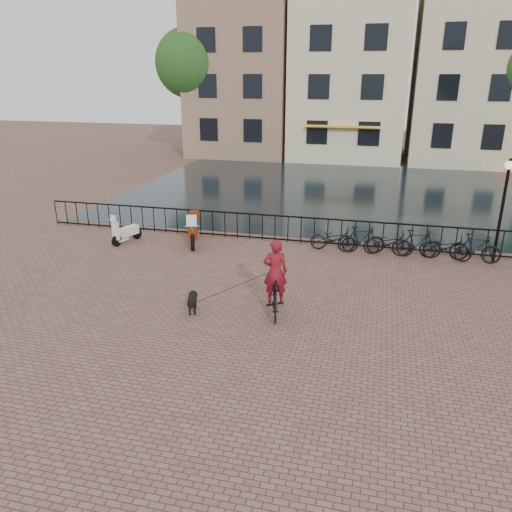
% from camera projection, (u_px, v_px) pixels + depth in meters
% --- Properties ---
extents(ground, '(100.00, 100.00, 0.00)m').
position_uv_depth(ground, '(225.00, 346.00, 11.75)').
color(ground, brown).
rests_on(ground, ground).
extents(canal_water, '(20.00, 20.00, 0.00)m').
position_uv_depth(canal_water, '(319.00, 190.00, 27.50)').
color(canal_water, black).
rests_on(canal_water, ground).
extents(railing, '(20.00, 0.05, 1.02)m').
position_uv_depth(railing, '(288.00, 229.00, 18.86)').
color(railing, black).
rests_on(railing, ground).
extents(canal_house_left, '(7.50, 9.00, 12.80)m').
position_uv_depth(canal_house_left, '(246.00, 68.00, 38.57)').
color(canal_house_left, '#84634D').
rests_on(canal_house_left, ground).
extents(canal_house_mid, '(8.00, 9.50, 11.80)m').
position_uv_depth(canal_house_mid, '(351.00, 75.00, 36.92)').
color(canal_house_mid, beige).
rests_on(canal_house_mid, ground).
extents(canal_house_right, '(7.00, 9.00, 13.30)m').
position_uv_depth(canal_house_right, '(467.00, 64.00, 34.84)').
color(canal_house_right, tan).
rests_on(canal_house_right, ground).
extents(tree_far_left, '(5.04, 5.04, 9.27)m').
position_uv_depth(tree_far_left, '(190.00, 63.00, 36.52)').
color(tree_far_left, black).
rests_on(tree_far_left, ground).
extents(lamp_post, '(0.30, 0.30, 3.45)m').
position_uv_depth(lamp_post, '(505.00, 193.00, 16.21)').
color(lamp_post, black).
rests_on(lamp_post, ground).
extents(cyclist, '(0.91, 1.85, 2.44)m').
position_uv_depth(cyclist, '(275.00, 282.00, 13.01)').
color(cyclist, black).
rests_on(cyclist, ground).
extents(dog, '(0.53, 0.92, 0.59)m').
position_uv_depth(dog, '(192.00, 302.00, 13.36)').
color(dog, black).
rests_on(dog, ground).
extents(motorcycle, '(1.02, 1.98, 1.38)m').
position_uv_depth(motorcycle, '(193.00, 226.00, 18.57)').
color(motorcycle, '#94290A').
rests_on(motorcycle, ground).
extents(scooter, '(0.79, 1.38, 1.23)m').
position_uv_depth(scooter, '(126.00, 227.00, 18.75)').
color(scooter, white).
rests_on(scooter, ground).
extents(parked_bike_0, '(1.74, 0.66, 0.90)m').
position_uv_depth(parked_bike_0, '(334.00, 239.00, 17.92)').
color(parked_bike_0, black).
rests_on(parked_bike_0, ground).
extents(parked_bike_1, '(1.71, 0.65, 1.00)m').
position_uv_depth(parked_bike_1, '(361.00, 240.00, 17.69)').
color(parked_bike_1, black).
rests_on(parked_bike_1, ground).
extents(parked_bike_2, '(1.73, 0.65, 0.90)m').
position_uv_depth(parked_bike_2, '(388.00, 243.00, 17.49)').
color(parked_bike_2, black).
rests_on(parked_bike_2, ground).
extents(parked_bike_3, '(1.69, 0.56, 1.00)m').
position_uv_depth(parked_bike_3, '(417.00, 244.00, 17.26)').
color(parked_bike_3, black).
rests_on(parked_bike_3, ground).
extents(parked_bike_4, '(1.78, 0.82, 0.90)m').
position_uv_depth(parked_bike_4, '(446.00, 247.00, 17.06)').
color(parked_bike_4, black).
rests_on(parked_bike_4, ground).
extents(parked_bike_5, '(1.70, 0.64, 1.00)m').
position_uv_depth(parked_bike_5, '(476.00, 248.00, 16.82)').
color(parked_bike_5, black).
rests_on(parked_bike_5, ground).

